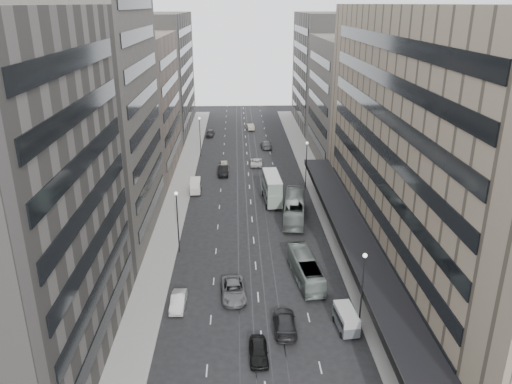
{
  "coord_description": "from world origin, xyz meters",
  "views": [
    {
      "loc": [
        -2.08,
        -45.85,
        30.09
      ],
      "look_at": [
        0.38,
        16.69,
        6.35
      ],
      "focal_mm": 35.0,
      "sensor_mm": 36.0,
      "label": 1
    }
  ],
  "objects": [
    {
      "name": "ground",
      "position": [
        0.0,
        0.0,
        0.0
      ],
      "size": [
        220.0,
        220.0,
        0.0
      ],
      "primitive_type": "plane",
      "color": "black",
      "rests_on": "ground"
    },
    {
      "name": "sidewalk_right",
      "position": [
        12.0,
        37.5,
        0.07
      ],
      "size": [
        4.0,
        125.0,
        0.15
      ],
      "primitive_type": "cube",
      "color": "gray",
      "rests_on": "ground"
    },
    {
      "name": "sidewalk_left",
      "position": [
        -12.0,
        37.5,
        0.07
      ],
      "size": [
        4.0,
        125.0,
        0.15
      ],
      "primitive_type": "cube",
      "color": "gray",
      "rests_on": "ground"
    },
    {
      "name": "department_store",
      "position": [
        21.45,
        8.0,
        14.95
      ],
      "size": [
        19.2,
        60.0,
        30.0
      ],
      "color": "#776957",
      "rests_on": "ground"
    },
    {
      "name": "building_right_mid",
      "position": [
        21.5,
        52.0,
        12.0
      ],
      "size": [
        15.0,
        28.0,
        24.0
      ],
      "primitive_type": "cube",
      "color": "#4D4943",
      "rests_on": "ground"
    },
    {
      "name": "building_right_far",
      "position": [
        21.5,
        82.0,
        14.0
      ],
      "size": [
        15.0,
        32.0,
        28.0
      ],
      "primitive_type": "cube",
      "color": "#615D57",
      "rests_on": "ground"
    },
    {
      "name": "building_left_b",
      "position": [
        -21.5,
        19.0,
        17.0
      ],
      "size": [
        15.0,
        26.0,
        34.0
      ],
      "primitive_type": "cube",
      "color": "#4D4943",
      "rests_on": "ground"
    },
    {
      "name": "building_left_c",
      "position": [
        -21.5,
        46.0,
        12.5
      ],
      "size": [
        15.0,
        28.0,
        25.0
      ],
      "primitive_type": "cube",
      "color": "#7B6A5F",
      "rests_on": "ground"
    },
    {
      "name": "building_left_d",
      "position": [
        -21.5,
        79.0,
        14.0
      ],
      "size": [
        15.0,
        38.0,
        28.0
      ],
      "primitive_type": "cube",
      "color": "#615D57",
      "rests_on": "ground"
    },
    {
      "name": "lamp_right_near",
      "position": [
        9.7,
        -5.0,
        5.2
      ],
      "size": [
        0.44,
        0.44,
        8.32
      ],
      "color": "#262628",
      "rests_on": "ground"
    },
    {
      "name": "lamp_right_far",
      "position": [
        9.7,
        35.0,
        5.2
      ],
      "size": [
        0.44,
        0.44,
        8.32
      ],
      "color": "#262628",
      "rests_on": "ground"
    },
    {
      "name": "lamp_left_near",
      "position": [
        -9.7,
        12.0,
        5.2
      ],
      "size": [
        0.44,
        0.44,
        8.32
      ],
      "color": "#262628",
      "rests_on": "ground"
    },
    {
      "name": "lamp_left_far",
      "position": [
        -9.7,
        55.0,
        5.2
      ],
      "size": [
        0.44,
        0.44,
        8.32
      ],
      "color": "#262628",
      "rests_on": "ground"
    },
    {
      "name": "bus_near",
      "position": [
        5.63,
        4.55,
        1.38
      ],
      "size": [
        3.37,
        10.12,
        2.77
      ],
      "primitive_type": "imported",
      "rotation": [
        0.0,
        0.0,
        3.25
      ],
      "color": "gray",
      "rests_on": "ground"
    },
    {
      "name": "bus_far",
      "position": [
        6.31,
        22.11,
        1.69
      ],
      "size": [
        4.5,
        12.41,
        3.38
      ],
      "primitive_type": "imported",
      "rotation": [
        0.0,
        0.0,
        3.0
      ],
      "color": "gray",
      "rests_on": "ground"
    },
    {
      "name": "double_decker",
      "position": [
        3.43,
        28.76,
        2.46
      ],
      "size": [
        2.91,
        8.43,
        4.55
      ],
      "rotation": [
        0.0,
        0.0,
        0.05
      ],
      "color": "gray",
      "rests_on": "ground"
    },
    {
      "name": "vw_microbus",
      "position": [
        8.36,
        -5.03,
        1.19
      ],
      "size": [
        2.11,
        4.11,
        2.15
      ],
      "rotation": [
        0.0,
        0.0,
        0.09
      ],
      "color": "#505356",
      "rests_on": "ground"
    },
    {
      "name": "panel_van",
      "position": [
        -9.2,
        33.36,
        1.3
      ],
      "size": [
        1.96,
        3.81,
        2.36
      ],
      "rotation": [
        0.0,
        0.0,
        0.04
      ],
      "color": "#B8B5A6",
      "rests_on": "ground"
    },
    {
      "name": "sedan_0",
      "position": [
        -0.4,
        -8.96,
        0.72
      ],
      "size": [
        1.75,
        4.22,
        1.43
      ],
      "primitive_type": "imported",
      "rotation": [
        0.0,
        0.0,
        0.01
      ],
      "color": "black",
      "rests_on": "ground"
    },
    {
      "name": "sedan_1",
      "position": [
        -8.5,
        -0.57,
        0.7
      ],
      "size": [
        1.55,
        4.26,
        1.39
      ],
      "primitive_type": "imported",
      "rotation": [
        0.0,
        0.0,
        -0.02
      ],
      "color": "silver",
      "rests_on": "ground"
    },
    {
      "name": "sedan_2",
      "position": [
        -2.69,
        1.21,
        0.79
      ],
      "size": [
        2.98,
        5.84,
        1.58
      ],
      "primitive_type": "imported",
      "rotation": [
        0.0,
        0.0,
        0.06
      ],
      "color": "slate",
      "rests_on": "ground"
    },
    {
      "name": "sedan_3",
      "position": [
        2.36,
        -4.83,
        0.78
      ],
      "size": [
        2.3,
        5.42,
        1.56
      ],
      "primitive_type": "imported",
      "rotation": [
        0.0,
        0.0,
        3.12
      ],
      "color": "black",
      "rests_on": "ground"
    },
    {
      "name": "sedan_4",
      "position": [
        -4.67,
        45.83,
        0.8
      ],
      "size": [
        2.01,
        4.74,
        1.6
      ],
      "primitive_type": "imported",
      "rotation": [
        0.0,
        0.0,
        0.03
      ],
      "color": "beige",
      "rests_on": "ground"
    },
    {
      "name": "sedan_5",
      "position": [
        -4.71,
        42.83,
        0.86
      ],
      "size": [
        1.9,
        5.23,
        1.71
      ],
      "primitive_type": "imported",
      "rotation": [
        0.0,
        0.0,
        0.02
      ],
      "color": "black",
      "rests_on": "ground"
    },
    {
      "name": "sedan_6",
      "position": [
        1.66,
        48.32,
        0.69
      ],
      "size": [
        2.49,
        5.07,
        1.39
      ],
      "primitive_type": "imported",
      "rotation": [
        0.0,
        0.0,
        3.1
      ],
      "color": "silver",
      "rests_on": "ground"
    },
    {
      "name": "sedan_7",
      "position": [
        4.36,
        60.87,
        0.8
      ],
      "size": [
        2.4,
        5.57,
        1.6
      ],
      "primitive_type": "imported",
      "rotation": [
        0.0,
        0.0,
        3.17
      ],
      "color": "#545456",
      "rests_on": "ground"
    },
    {
      "name": "sedan_8",
      "position": [
        -8.5,
        71.8,
        0.78
      ],
      "size": [
        2.14,
        4.67,
        1.55
      ],
      "primitive_type": "imported",
      "rotation": [
        0.0,
        0.0,
        -0.07
      ],
      "color": "#272629",
      "rests_on": "ground"
    },
    {
      "name": "sedan_9",
      "position": [
        1.29,
        78.27,
        0.79
      ],
      "size": [
        2.25,
        4.94,
        1.57
      ],
      "primitive_type": "imported",
      "rotation": [
        0.0,
        0.0,
        3.27
      ],
      "color": "#ACA58E",
      "rests_on": "ground"
    }
  ]
}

